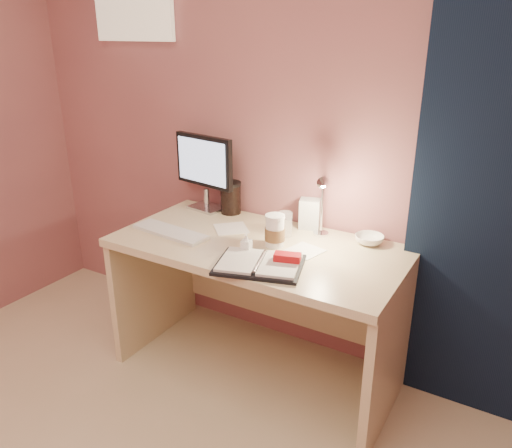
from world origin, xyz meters
The scene contains 14 objects.
room centered at (0.95, 1.69, 1.14)m, with size 3.50×3.50×3.50m.
desk centered at (0.00, 1.45, 0.50)m, with size 1.40×0.70×0.73m.
monitor centered at (-0.50, 1.66, 0.98)m, with size 0.40×0.17×0.42m.
keyboard centered at (-0.44, 1.26, 0.74)m, with size 0.42×0.12×0.02m, color silver.
planner centered at (0.14, 1.17, 0.74)m, with size 0.43×0.37×0.06m.
paper_b centered at (0.23, 1.41, 0.73)m, with size 0.15×0.15×0.00m, color silver.
paper_c centered at (-0.21, 1.47, 0.73)m, with size 0.16×0.16×0.00m, color silver.
coffee_cup centered at (0.08, 1.40, 0.80)m, with size 0.10×0.10×0.15m.
clear_cup centered at (0.07, 1.53, 0.79)m, with size 0.07×0.07×0.12m, color white.
bowl centered at (0.46, 1.65, 0.75)m, with size 0.14×0.14×0.04m, color white.
lotion_bottle centered at (0.01, 1.26, 0.78)m, with size 0.04×0.04×0.09m, color white.
dark_jar centered at (-0.35, 1.67, 0.81)m, with size 0.11×0.11×0.16m, color black.
product_box centered at (0.13, 1.69, 0.81)m, with size 0.10×0.08×0.15m, color silver.
desk_lamp centered at (0.18, 1.55, 0.94)m, with size 0.13×0.20×0.33m.
Camera 1 is at (1.11, -0.51, 1.68)m, focal length 35.00 mm.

